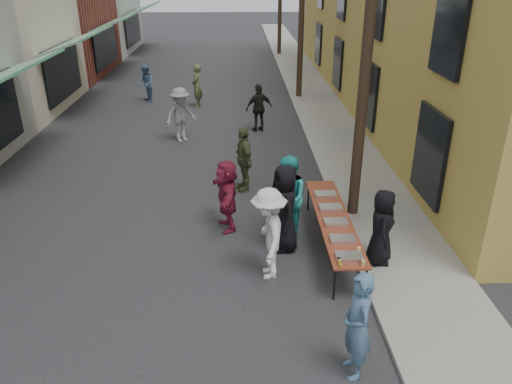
{
  "coord_description": "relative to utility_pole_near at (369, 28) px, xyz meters",
  "views": [
    {
      "loc": [
        1.5,
        -8.04,
        5.78
      ],
      "look_at": [
        1.83,
        1.67,
        1.3
      ],
      "focal_mm": 35.0,
      "sensor_mm": 36.0,
      "label": 1
    }
  ],
  "objects": [
    {
      "name": "condiment_jar_b",
      "position": [
        -1.01,
        -3.37,
        -3.71
      ],
      "size": [
        0.07,
        0.07,
        0.08
      ],
      "primitive_type": "cylinder",
      "color": "#A57F26",
      "rests_on": "serving_table"
    },
    {
      "name": "catering_tray_sausage",
      "position": [
        -0.79,
        -3.17,
        -3.71
      ],
      "size": [
        0.5,
        0.33,
        0.08
      ],
      "primitive_type": "cube",
      "color": "maroon",
      "rests_on": "serving_table"
    },
    {
      "name": "cup_stack",
      "position": [
        -0.59,
        -3.42,
        -3.69
      ],
      "size": [
        0.08,
        0.08,
        0.12
      ],
      "primitive_type": "cylinder",
      "color": "tan",
      "rests_on": "serving_table"
    },
    {
      "name": "condiment_jar_a",
      "position": [
        -1.01,
        -3.47,
        -3.71
      ],
      "size": [
        0.07,
        0.07,
        0.08
      ],
      "primitive_type": "cylinder",
      "color": "#A57F26",
      "rests_on": "serving_table"
    },
    {
      "name": "passerby_left",
      "position": [
        -4.84,
        5.97,
        -3.55
      ],
      "size": [
        1.4,
        1.32,
        1.9
      ],
      "primitive_type": "imported",
      "rotation": [
        0.0,
        0.0,
        0.68
      ],
      "color": "gray",
      "rests_on": "ground"
    },
    {
      "name": "guest_queue_back",
      "position": [
        -3.12,
        -0.52,
        -3.64
      ],
      "size": [
        0.75,
        1.65,
        1.72
      ],
      "primitive_type": "imported",
      "rotation": [
        0.0,
        0.0,
        -1.41
      ],
      "color": "maroon",
      "rests_on": "ground"
    },
    {
      "name": "catering_tray_buns",
      "position": [
        -0.79,
        -1.82,
        -3.71
      ],
      "size": [
        0.5,
        0.33,
        0.08
      ],
      "primitive_type": "cube",
      "color": "tan",
      "rests_on": "serving_table"
    },
    {
      "name": "guest_front_d",
      "position": [
        -2.26,
        -2.54,
        -3.55
      ],
      "size": [
        0.75,
        1.26,
        1.91
      ],
      "primitive_type": "imported",
      "rotation": [
        0.0,
        0.0,
        -1.53
      ],
      "color": "silver",
      "rests_on": "ground"
    },
    {
      "name": "catering_tray_foil_b",
      "position": [
        -0.79,
        -2.52,
        -3.71
      ],
      "size": [
        0.5,
        0.33,
        0.08
      ],
      "primitive_type": "cube",
      "color": "#B2B2B7",
      "rests_on": "serving_table"
    },
    {
      "name": "server",
      "position": [
        0.05,
        -2.27,
        -3.59
      ],
      "size": [
        0.65,
        0.87,
        1.62
      ],
      "primitive_type": "imported",
      "rotation": [
        0.0,
        0.0,
        1.39
      ],
      "color": "black",
      "rests_on": "sidewalk"
    },
    {
      "name": "condiment_jar_c",
      "position": [
        -1.01,
        -3.27,
        -3.71
      ],
      "size": [
        0.07,
        0.07,
        0.08
      ],
      "primitive_type": "cylinder",
      "color": "#A57F26",
      "rests_on": "serving_table"
    },
    {
      "name": "serving_table",
      "position": [
        -0.79,
        -1.52,
        -3.79
      ],
      "size": [
        0.7,
        4.0,
        0.75
      ],
      "color": "maroon",
      "rests_on": "ground"
    },
    {
      "name": "utility_pole_near",
      "position": [
        0.0,
        0.0,
        0.0
      ],
      "size": [
        0.26,
        0.26,
        9.0
      ],
      "primitive_type": "cylinder",
      "color": "#2D2116",
      "rests_on": "ground"
    },
    {
      "name": "passerby_far",
      "position": [
        -6.98,
        11.54,
        -3.68
      ],
      "size": [
        0.88,
        0.98,
        1.64
      ],
      "primitive_type": "imported",
      "rotation": [
        0.0,
        0.0,
        5.11
      ],
      "color": "#4C6C93",
      "rests_on": "ground"
    },
    {
      "name": "ground",
      "position": [
        -4.3,
        -3.0,
        -4.5
      ],
      "size": [
        120.0,
        120.0,
        0.0
      ],
      "primitive_type": "plane",
      "color": "#28282B",
      "rests_on": "ground"
    },
    {
      "name": "guest_front_a",
      "position": [
        -1.86,
        -1.49,
        -3.52
      ],
      "size": [
        0.82,
        1.08,
        1.97
      ],
      "primitive_type": "imported",
      "rotation": [
        0.0,
        0.0,
        -1.34
      ],
      "color": "black",
      "rests_on": "ground"
    },
    {
      "name": "guest_front_b",
      "position": [
        -1.1,
        -5.24,
        -3.61
      ],
      "size": [
        0.48,
        0.69,
        1.78
      ],
      "primitive_type": "imported",
      "rotation": [
        0.0,
        0.0,
        -1.48
      ],
      "color": "#496C8D",
      "rests_on": "ground"
    },
    {
      "name": "passerby_mid",
      "position": [
        -2.06,
        7.01,
        -3.62
      ],
      "size": [
        1.12,
        0.76,
        1.76
      ],
      "primitive_type": "imported",
      "rotation": [
        0.0,
        0.0,
        3.49
      ],
      "color": "black",
      "rests_on": "ground"
    },
    {
      "name": "passerby_right",
      "position": [
        -4.62,
        10.64,
        -3.59
      ],
      "size": [
        0.49,
        0.7,
        1.82
      ],
      "primitive_type": "imported",
      "rotation": [
        0.0,
        0.0,
        4.62
      ],
      "color": "#58653A",
      "rests_on": "ground"
    },
    {
      "name": "catering_tray_buns_end",
      "position": [
        -0.79,
        -0.42,
        -3.71
      ],
      "size": [
        0.5,
        0.33,
        0.08
      ],
      "primitive_type": "cube",
      "color": "tan",
      "rests_on": "serving_table"
    },
    {
      "name": "catering_tray_foil_d",
      "position": [
        -0.79,
        -1.12,
        -3.71
      ],
      "size": [
        0.5,
        0.33,
        0.08
      ],
      "primitive_type": "cube",
      "color": "#B2B2B7",
      "rests_on": "serving_table"
    },
    {
      "name": "guest_front_c",
      "position": [
        -1.73,
        -0.93,
        -3.53
      ],
      "size": [
        0.86,
        1.04,
        1.94
      ],
      "primitive_type": "imported",
      "rotation": [
        0.0,
        0.0,
        -1.42
      ],
      "color": "#29ABAB",
      "rests_on": "ground"
    },
    {
      "name": "sidewalk",
      "position": [
        0.7,
        12.0,
        -4.45
      ],
      "size": [
        2.2,
        60.0,
        0.1
      ],
      "primitive_type": "cube",
      "color": "gray",
      "rests_on": "ground"
    },
    {
      "name": "guest_front_e",
      "position": [
        -2.7,
        1.71,
        -3.6
      ],
      "size": [
        0.74,
        1.14,
        1.8
      ],
      "primitive_type": "imported",
      "rotation": [
        0.0,
        0.0,
        -1.26
      ],
      "color": "#4C5833",
      "rests_on": "ground"
    }
  ]
}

